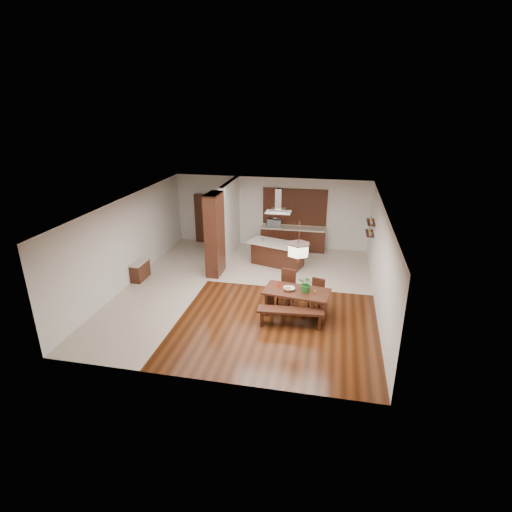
% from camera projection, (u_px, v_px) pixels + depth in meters
% --- Properties ---
extents(room_shell, '(9.00, 9.04, 2.92)m').
position_uv_depth(room_shell, '(246.00, 231.00, 12.18)').
color(room_shell, '#331609').
rests_on(room_shell, ground).
extents(tile_hallway, '(2.50, 9.00, 0.01)m').
position_uv_depth(tile_hallway, '(167.00, 284.00, 13.44)').
color(tile_hallway, beige).
rests_on(tile_hallway, ground).
extents(tile_kitchen, '(5.50, 4.00, 0.01)m').
position_uv_depth(tile_kitchen, '(294.00, 265.00, 14.98)').
color(tile_kitchen, beige).
rests_on(tile_kitchen, ground).
extents(soffit_band, '(8.00, 9.00, 0.02)m').
position_uv_depth(soffit_band, '(246.00, 204.00, 11.88)').
color(soffit_band, '#37200D').
rests_on(soffit_band, room_shell).
extents(partition_pier, '(0.45, 1.00, 2.90)m').
position_uv_depth(partition_pier, '(215.00, 235.00, 13.76)').
color(partition_pier, black).
rests_on(partition_pier, ground).
extents(partition_stub, '(0.18, 2.40, 2.90)m').
position_uv_depth(partition_stub, '(230.00, 218.00, 15.68)').
color(partition_stub, silver).
rests_on(partition_stub, ground).
extents(hallway_console, '(0.37, 0.88, 0.63)m').
position_uv_depth(hallway_console, '(140.00, 271.00, 13.71)').
color(hallway_console, black).
rests_on(hallway_console, ground).
extents(hallway_doorway, '(1.10, 0.20, 2.10)m').
position_uv_depth(hallway_doorway, '(208.00, 219.00, 17.07)').
color(hallway_doorway, black).
rests_on(hallway_doorway, ground).
extents(rear_counter, '(2.60, 0.62, 0.95)m').
position_uv_depth(rear_counter, '(293.00, 238.00, 16.41)').
color(rear_counter, black).
rests_on(rear_counter, ground).
extents(kitchen_window, '(2.60, 0.08, 1.50)m').
position_uv_depth(kitchen_window, '(295.00, 207.00, 16.18)').
color(kitchen_window, olive).
rests_on(kitchen_window, room_shell).
extents(shelf_lower, '(0.26, 0.90, 0.04)m').
position_uv_depth(shelf_lower, '(370.00, 233.00, 14.08)').
color(shelf_lower, black).
rests_on(shelf_lower, room_shell).
extents(shelf_upper, '(0.26, 0.90, 0.04)m').
position_uv_depth(shelf_upper, '(371.00, 222.00, 13.93)').
color(shelf_upper, black).
rests_on(shelf_upper, room_shell).
extents(dining_table, '(1.94, 1.14, 0.76)m').
position_uv_depth(dining_table, '(297.00, 297.00, 11.32)').
color(dining_table, black).
rests_on(dining_table, ground).
extents(dining_bench, '(1.81, 0.53, 0.50)m').
position_uv_depth(dining_bench, '(290.00, 318.00, 10.85)').
color(dining_bench, black).
rests_on(dining_bench, ground).
extents(dining_chair_left, '(0.56, 0.56, 1.06)m').
position_uv_depth(dining_chair_left, '(286.00, 288.00, 11.97)').
color(dining_chair_left, black).
rests_on(dining_chair_left, ground).
extents(dining_chair_right, '(0.49, 0.49, 0.90)m').
position_uv_depth(dining_chair_right, '(316.00, 294.00, 11.72)').
color(dining_chair_right, black).
rests_on(dining_chair_right, ground).
extents(pendant_lantern, '(0.64, 0.64, 1.31)m').
position_uv_depth(pendant_lantern, '(299.00, 241.00, 10.71)').
color(pendant_lantern, beige).
rests_on(pendant_lantern, room_shell).
extents(foliage_plant, '(0.54, 0.50, 0.48)m').
position_uv_depth(foliage_plant, '(306.00, 284.00, 11.10)').
color(foliage_plant, '#256E24').
rests_on(foliage_plant, dining_table).
extents(fruit_bowl, '(0.40, 0.40, 0.08)m').
position_uv_depth(fruit_bowl, '(289.00, 289.00, 11.27)').
color(fruit_bowl, beige).
rests_on(fruit_bowl, dining_table).
extents(napkin_cone, '(0.14, 0.14, 0.21)m').
position_uv_depth(napkin_cone, '(279.00, 283.00, 11.46)').
color(napkin_cone, '#A71E0B').
rests_on(napkin_cone, dining_table).
extents(gold_ornament, '(0.08, 0.08, 0.10)m').
position_uv_depth(gold_ornament, '(315.00, 293.00, 11.02)').
color(gold_ornament, gold).
rests_on(gold_ornament, dining_table).
extents(kitchen_island, '(2.34, 1.53, 0.89)m').
position_uv_depth(kitchen_island, '(277.00, 254.00, 14.83)').
color(kitchen_island, black).
rests_on(kitchen_island, ground).
extents(range_hood, '(0.90, 0.55, 0.87)m').
position_uv_depth(range_hood, '(279.00, 201.00, 14.10)').
color(range_hood, silver).
rests_on(range_hood, room_shell).
extents(island_cup, '(0.15, 0.15, 0.10)m').
position_uv_depth(island_cup, '(288.00, 243.00, 14.52)').
color(island_cup, silver).
rests_on(island_cup, kitchen_island).
extents(microwave, '(0.64, 0.52, 0.30)m').
position_uv_depth(microwave, '(273.00, 223.00, 16.30)').
color(microwave, silver).
rests_on(microwave, rear_counter).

